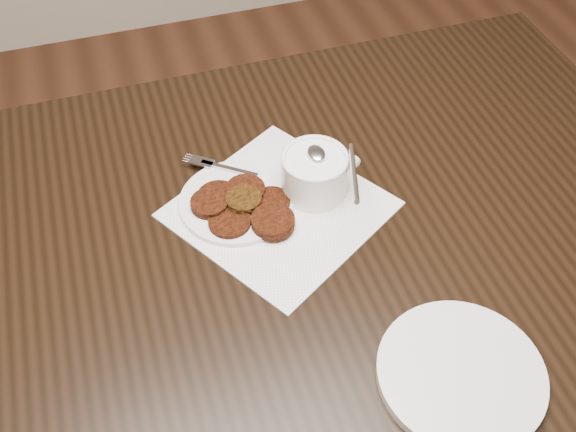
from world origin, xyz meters
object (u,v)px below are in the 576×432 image
Objects in this scene: table at (266,377)px; sauce_ramekin at (315,157)px; plate_with_patty at (236,199)px; plate_empty at (461,374)px; napkin at (280,209)px.

sauce_ramekin is at bearing 38.11° from table.
table is 0.47m from sauce_ramekin.
plate_with_patty is at bearing 176.27° from sauce_ramekin.
sauce_ramekin is 0.37m from plate_empty.
sauce_ramekin is 0.66× the size of plate_empty.
napkin is at bearing 52.64° from table.
plate_with_patty is (-0.01, 0.10, 0.39)m from table.
plate_empty is (0.19, -0.37, -0.01)m from plate_with_patty.
plate_with_patty is 0.84× the size of plate_empty.
napkin is 1.31× the size of plate_empty.
napkin is 1.57× the size of plate_with_patty.
plate_empty reaches higher than napkin.
plate_with_patty is (-0.06, 0.03, 0.01)m from napkin.
plate_empty is (0.07, -0.36, -0.07)m from sauce_ramekin.
plate_with_patty is at bearing 94.68° from table.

